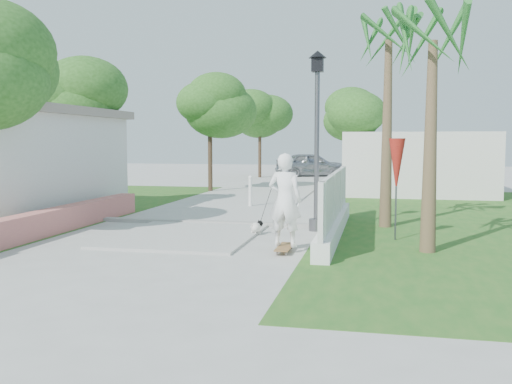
% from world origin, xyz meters
% --- Properties ---
extents(ground, '(90.00, 90.00, 0.00)m').
position_xyz_m(ground, '(0.00, 0.00, 0.00)').
color(ground, '#B7B7B2').
rests_on(ground, ground).
extents(path_strip, '(3.20, 36.00, 0.06)m').
position_xyz_m(path_strip, '(0.00, 20.00, 0.03)').
color(path_strip, '#B7B7B2').
rests_on(path_strip, ground).
extents(curb, '(6.50, 0.25, 0.10)m').
position_xyz_m(curb, '(0.00, 6.00, 0.05)').
color(curb, '#999993').
rests_on(curb, ground).
extents(grass_left, '(8.00, 20.00, 0.01)m').
position_xyz_m(grass_left, '(-7.00, 8.00, 0.01)').
color(grass_left, '#245E1D').
rests_on(grass_left, ground).
extents(grass_right, '(8.00, 20.00, 0.01)m').
position_xyz_m(grass_right, '(7.00, 8.00, 0.01)').
color(grass_right, '#245E1D').
rests_on(grass_right, ground).
extents(pink_wall, '(0.45, 8.20, 0.80)m').
position_xyz_m(pink_wall, '(-3.30, 3.55, 0.31)').
color(pink_wall, tan).
rests_on(pink_wall, ground).
extents(lattice_fence, '(0.35, 7.00, 1.50)m').
position_xyz_m(lattice_fence, '(3.40, 5.00, 0.54)').
color(lattice_fence, white).
rests_on(lattice_fence, ground).
extents(building_right, '(6.00, 8.00, 2.60)m').
position_xyz_m(building_right, '(6.00, 18.00, 1.30)').
color(building_right, silver).
rests_on(building_right, ground).
extents(street_lamp, '(0.44, 0.44, 4.44)m').
position_xyz_m(street_lamp, '(2.90, 5.50, 2.43)').
color(street_lamp, '#59595E').
rests_on(street_lamp, ground).
extents(bollard, '(0.14, 0.14, 1.09)m').
position_xyz_m(bollard, '(0.20, 10.00, 0.58)').
color(bollard, white).
rests_on(bollard, ground).
extents(patio_umbrella, '(0.36, 0.36, 2.30)m').
position_xyz_m(patio_umbrella, '(4.80, 4.50, 1.69)').
color(patio_umbrella, '#59595E').
rests_on(patio_umbrella, ground).
extents(tree_left_mid, '(3.20, 3.20, 4.85)m').
position_xyz_m(tree_left_mid, '(-5.48, 8.48, 3.50)').
color(tree_left_mid, '#4C3826').
rests_on(tree_left_mid, ground).
extents(tree_path_left, '(3.40, 3.40, 5.23)m').
position_xyz_m(tree_path_left, '(-2.98, 15.98, 3.82)').
color(tree_path_left, '#4C3826').
rests_on(tree_path_left, ground).
extents(tree_path_right, '(3.00, 3.00, 4.79)m').
position_xyz_m(tree_path_right, '(3.22, 19.98, 3.49)').
color(tree_path_right, '#4C3826').
rests_on(tree_path_right, ground).
extents(tree_path_far, '(3.20, 3.20, 5.17)m').
position_xyz_m(tree_path_far, '(-2.78, 25.98, 3.82)').
color(tree_path_far, '#4C3826').
rests_on(tree_path_far, ground).
extents(palm_far, '(1.80, 1.80, 5.30)m').
position_xyz_m(palm_far, '(4.60, 6.50, 4.48)').
color(palm_far, brown).
rests_on(palm_far, ground).
extents(palm_near, '(1.80, 1.80, 4.70)m').
position_xyz_m(palm_near, '(5.40, 3.20, 3.95)').
color(palm_near, brown).
rests_on(palm_near, ground).
extents(skateboarder, '(1.39, 2.63, 2.00)m').
position_xyz_m(skateboarder, '(2.10, 3.43, 0.85)').
color(skateboarder, olive).
rests_on(skateboarder, ground).
extents(dog, '(0.35, 0.48, 0.35)m').
position_xyz_m(dog, '(1.57, 4.60, 0.19)').
color(dog, white).
rests_on(dog, ground).
extents(parked_car, '(4.88, 3.04, 1.55)m').
position_xyz_m(parked_car, '(0.35, 26.88, 0.77)').
color(parked_car, '#A0A2A7').
rests_on(parked_car, ground).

